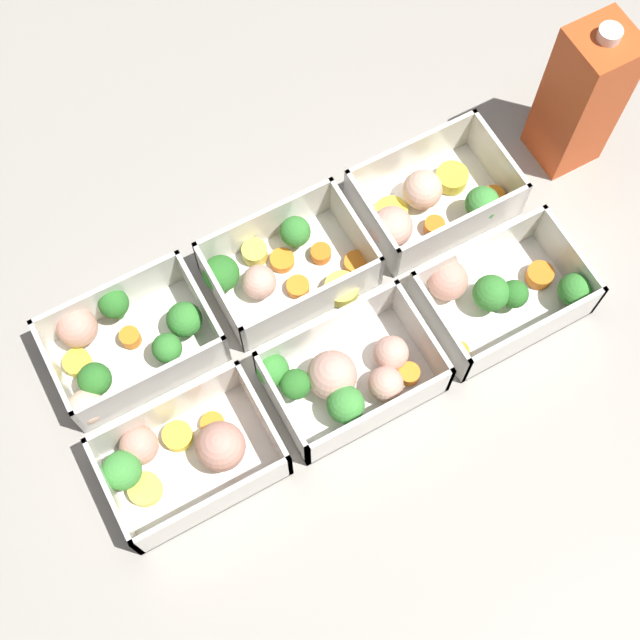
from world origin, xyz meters
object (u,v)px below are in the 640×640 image
(container_near_left, at_px, (183,456))
(juice_carton, at_px, (581,98))
(container_far_center, at_px, (280,267))
(container_near_right, at_px, (500,293))
(container_near_center, at_px, (346,377))
(container_far_left, at_px, (123,346))
(container_far_right, at_px, (430,202))

(container_near_left, relative_size, juice_carton, 0.83)
(container_far_center, bearing_deg, container_near_left, -142.64)
(container_near_left, distance_m, container_near_right, 0.37)
(container_near_center, relative_size, container_far_left, 0.97)
(container_near_left, xyz_separation_m, container_far_right, (0.36, 0.13, -0.00))
(container_far_left, distance_m, container_far_right, 0.37)
(container_far_right, bearing_deg, container_far_left, 179.04)
(container_near_right, bearing_deg, container_near_center, -178.80)
(container_far_right, xyz_separation_m, juice_carton, (0.18, -0.00, 0.07))
(container_far_left, bearing_deg, container_near_left, -88.11)
(container_near_left, relative_size, container_far_left, 0.95)
(container_far_right, height_order, juice_carton, juice_carton)
(container_far_center, relative_size, juice_carton, 0.88)
(container_near_right, distance_m, juice_carton, 0.23)
(container_near_center, bearing_deg, juice_carton, 20.23)
(container_far_center, distance_m, juice_carton, 0.37)
(container_near_left, distance_m, container_far_right, 0.39)
(container_far_right, bearing_deg, container_near_right, -86.73)
(container_near_center, xyz_separation_m, container_far_left, (-0.19, 0.14, -0.00))
(container_far_right, bearing_deg, container_far_center, 177.15)
(container_near_right, xyz_separation_m, container_far_center, (-0.19, 0.14, -0.00))
(container_near_left, bearing_deg, container_far_left, 91.89)
(container_far_left, bearing_deg, container_near_center, -37.13)
(container_near_left, relative_size, container_far_center, 0.94)
(container_far_left, distance_m, juice_carton, 0.55)
(container_near_right, xyz_separation_m, container_far_right, (-0.01, 0.13, -0.00))
(juice_carton, bearing_deg, container_near_center, -159.77)
(container_near_right, xyz_separation_m, juice_carton, (0.17, 0.13, 0.07))
(container_near_center, bearing_deg, container_near_left, 178.16)
(container_near_center, bearing_deg, container_far_left, 142.87)
(container_near_left, height_order, container_far_right, same)
(container_near_center, relative_size, container_far_center, 0.96)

